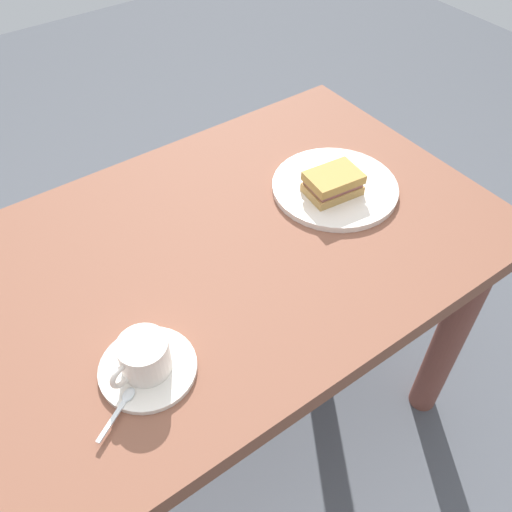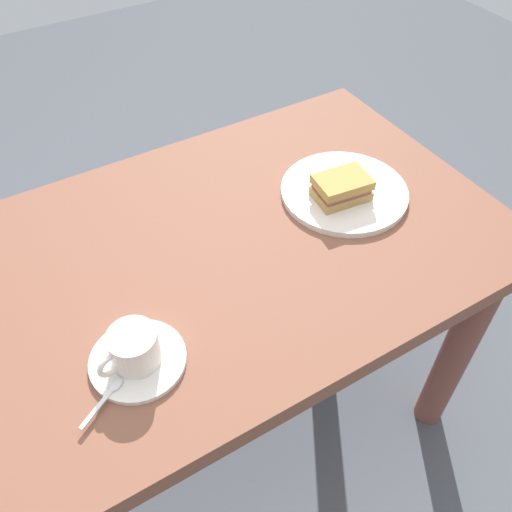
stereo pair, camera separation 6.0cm
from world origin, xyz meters
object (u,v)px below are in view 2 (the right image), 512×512
object	(u,v)px
coffee_saucer	(138,360)
sandwich_front	(342,188)
coffee_cup	(133,347)
dining_table	(190,300)
sandwich_plate	(345,192)
spoon	(108,394)

from	to	relation	value
coffee_saucer	sandwich_front	bearing A→B (deg)	16.27
coffee_saucer	coffee_cup	world-z (taller)	coffee_cup
sandwich_front	coffee_saucer	xyz separation A→B (m)	(-0.54, -0.16, -0.03)
sandwich_front	dining_table	bearing A→B (deg)	177.59
sandwich_plate	coffee_saucer	distance (m)	0.59
dining_table	coffee_cup	xyz separation A→B (m)	(-0.17, -0.17, 0.17)
sandwich_front	coffee_cup	distance (m)	0.56
sandwich_front	spoon	world-z (taller)	sandwich_front
dining_table	coffee_cup	bearing A→B (deg)	-134.48
coffee_saucer	spoon	xyz separation A→B (m)	(-0.07, -0.04, 0.01)
dining_table	coffee_saucer	world-z (taller)	coffee_saucer
spoon	coffee_cup	bearing A→B (deg)	31.68
sandwich_front	coffee_saucer	size ratio (longest dim) A/B	0.76
coffee_saucer	dining_table	bearing A→B (deg)	45.73
dining_table	sandwich_front	distance (m)	0.40
sandwich_plate	dining_table	bearing A→B (deg)	179.62
dining_table	sandwich_plate	xyz separation A→B (m)	(0.39, -0.00, 0.13)
dining_table	spoon	xyz separation A→B (m)	(-0.23, -0.21, 0.14)
dining_table	sandwich_plate	world-z (taller)	sandwich_plate
sandwich_plate	sandwich_front	distance (m)	0.04
sandwich_plate	coffee_saucer	world-z (taller)	sandwich_plate
coffee_cup	spoon	bearing A→B (deg)	-148.32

